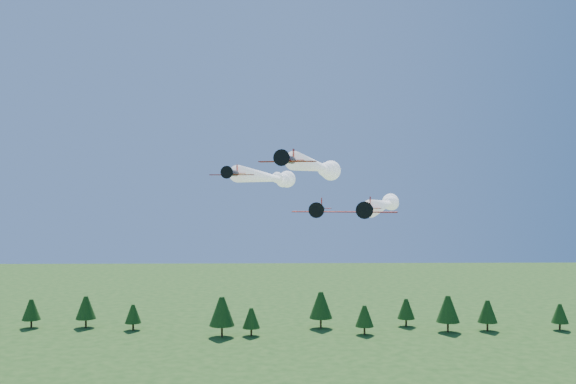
{
  "coord_description": "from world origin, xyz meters",
  "views": [
    {
      "loc": [
        -4.05,
        -89.97,
        43.22
      ],
      "look_at": [
        -2.07,
        0.0,
        43.26
      ],
      "focal_mm": 40.0,
      "sensor_mm": 36.0,
      "label": 1
    }
  ],
  "objects_px": {
    "plane_lead": "(319,167)",
    "plane_right": "(385,205)",
    "plane_slot": "(319,209)",
    "plane_left": "(270,178)"
  },
  "relations": [
    {
      "from": "plane_lead",
      "to": "plane_left",
      "type": "distance_m",
      "value": 19.0
    },
    {
      "from": "plane_right",
      "to": "plane_slot",
      "type": "relative_size",
      "value": 6.78
    },
    {
      "from": "plane_right",
      "to": "plane_lead",
      "type": "bearing_deg",
      "value": -118.1
    },
    {
      "from": "plane_left",
      "to": "plane_right",
      "type": "height_order",
      "value": "plane_left"
    },
    {
      "from": "plane_lead",
      "to": "plane_right",
      "type": "xyz_separation_m",
      "value": [
        13.46,
        15.03,
        -6.5
      ]
    },
    {
      "from": "plane_left",
      "to": "plane_right",
      "type": "distance_m",
      "value": 22.18
    },
    {
      "from": "plane_left",
      "to": "plane_slot",
      "type": "relative_size",
      "value": 6.13
    },
    {
      "from": "plane_lead",
      "to": "plane_slot",
      "type": "distance_m",
      "value": 10.43
    },
    {
      "from": "plane_right",
      "to": "plane_left",
      "type": "bearing_deg",
      "value": -171.93
    },
    {
      "from": "plane_lead",
      "to": "plane_slot",
      "type": "height_order",
      "value": "plane_lead"
    }
  ]
}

